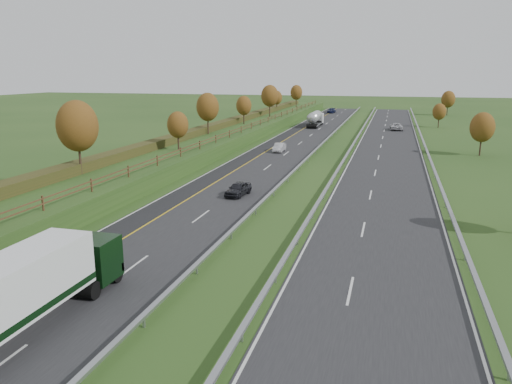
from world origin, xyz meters
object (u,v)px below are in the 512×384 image
(box_lorry, at_px, (1,303))
(car_silver_mid, at_px, (279,147))
(road_tanker, at_px, (315,118))
(car_oncoming, at_px, (396,127))
(car_small_far, at_px, (332,111))
(car_dark_near, at_px, (238,189))

(box_lorry, distance_m, car_silver_mid, 60.06)
(road_tanker, relative_size, car_oncoming, 2.05)
(box_lorry, bearing_deg, car_oncoming, 79.93)
(road_tanker, bearing_deg, car_oncoming, -8.99)
(box_lorry, relative_size, car_small_far, 3.37)
(road_tanker, distance_m, car_small_far, 40.05)
(box_lorry, xyz_separation_m, car_silver_mid, (-0.81, 60.04, -1.61))
(box_lorry, height_order, car_dark_near, box_lorry)
(car_dark_near, xyz_separation_m, car_silver_mid, (-2.35, 29.39, -0.01))
(box_lorry, distance_m, car_dark_near, 30.73)
(car_oncoming, bearing_deg, car_silver_mid, 59.52)
(car_silver_mid, distance_m, car_small_far, 79.27)
(road_tanker, height_order, car_dark_near, road_tanker)
(car_silver_mid, bearing_deg, car_small_far, 91.11)
(car_oncoming, bearing_deg, car_small_far, -69.98)
(car_dark_near, distance_m, car_small_far, 108.71)
(car_dark_near, bearing_deg, car_oncoming, 83.79)
(car_dark_near, bearing_deg, car_small_far, 99.10)
(road_tanker, xyz_separation_m, car_oncoming, (18.23, -2.88, -1.06))
(car_dark_near, distance_m, car_silver_mid, 29.48)
(car_dark_near, relative_size, car_small_far, 0.84)
(box_lorry, xyz_separation_m, car_dark_near, (1.54, 30.65, -1.60))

